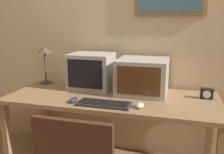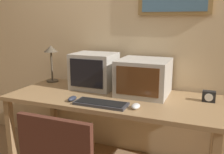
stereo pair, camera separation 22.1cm
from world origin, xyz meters
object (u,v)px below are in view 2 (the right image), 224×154
object	(u,v)px
keyboard_main	(101,103)
monitor_right	(144,77)
desk_lamp	(51,54)
desk_clock	(209,96)
mouse_far_corner	(72,99)
mouse_near_keyboard	(136,106)
monitor_left	(94,71)

from	to	relation	value
keyboard_main	monitor_right	bearing A→B (deg)	60.79
keyboard_main	desk_lamp	xyz separation A→B (m)	(-0.82, 0.51, 0.29)
desk_clock	desk_lamp	xyz separation A→B (m)	(-1.63, 0.10, 0.26)
mouse_far_corner	mouse_near_keyboard	bearing A→B (deg)	1.45
desk_clock	desk_lamp	distance (m)	1.65
monitor_left	desk_clock	distance (m)	1.09
monitor_left	mouse_far_corner	world-z (taller)	monitor_left
mouse_far_corner	desk_clock	size ratio (longest dim) A/B	1.07
monitor_right	desk_clock	world-z (taller)	monitor_right
monitor_right	desk_clock	xyz separation A→B (m)	(0.57, -0.02, -0.12)
monitor_right	keyboard_main	xyz separation A→B (m)	(-0.24, -0.43, -0.15)
mouse_near_keyboard	mouse_far_corner	xyz separation A→B (m)	(-0.56, -0.01, -0.00)
monitor_left	desk_lamp	bearing A→B (deg)	173.45
monitor_left	monitor_right	distance (m)	0.51
keyboard_main	mouse_near_keyboard	world-z (taller)	mouse_near_keyboard
mouse_near_keyboard	monitor_left	bearing A→B (deg)	142.38
desk_clock	mouse_far_corner	bearing A→B (deg)	-159.37
monitor_left	desk_clock	size ratio (longest dim) A/B	3.87
monitor_left	keyboard_main	xyz separation A→B (m)	(0.27, -0.45, -0.16)
keyboard_main	desk_clock	world-z (taller)	desk_clock
mouse_near_keyboard	mouse_far_corner	bearing A→B (deg)	-178.55
keyboard_main	desk_lamp	distance (m)	1.01
monitor_left	keyboard_main	distance (m)	0.55
monitor_right	keyboard_main	bearing A→B (deg)	-119.21
monitor_left	monitor_right	world-z (taller)	monitor_left
monitor_right	mouse_near_keyboard	size ratio (longest dim) A/B	4.35
desk_clock	monitor_right	bearing A→B (deg)	178.43
keyboard_main	mouse_far_corner	size ratio (longest dim) A/B	3.80
monitor_right	desk_lamp	xyz separation A→B (m)	(-1.06, 0.09, 0.14)
mouse_far_corner	desk_clock	bearing A→B (deg)	20.63
mouse_far_corner	desk_clock	world-z (taller)	desk_clock
mouse_near_keyboard	desk_clock	bearing A→B (deg)	36.93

